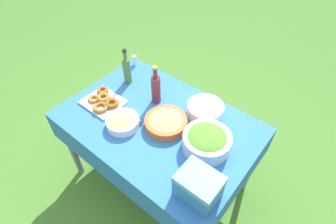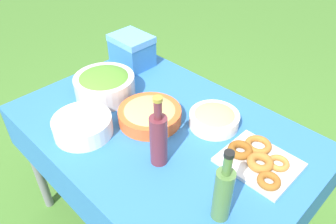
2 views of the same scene
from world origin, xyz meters
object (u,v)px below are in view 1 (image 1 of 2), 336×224
object	(u,v)px
wine_bottle	(156,88)
cooler_box	(198,187)
donut_platter	(103,101)
pasta_bowl	(123,122)
salad_bowl	(207,141)
olive_oil_bottle	(127,70)
bread_bowl	(166,122)
plate_stack	(205,110)

from	to	relation	value
wine_bottle	cooler_box	distance (m)	0.81
donut_platter	pasta_bowl	bearing A→B (deg)	167.04
salad_bowl	wine_bottle	xyz separation A→B (m)	(0.53, -0.13, 0.06)
salad_bowl	cooler_box	distance (m)	0.34
olive_oil_bottle	cooler_box	xyz separation A→B (m)	(-1.01, 0.47, -0.03)
pasta_bowl	olive_oil_bottle	world-z (taller)	olive_oil_bottle
salad_bowl	olive_oil_bottle	xyz separation A→B (m)	(0.87, -0.16, 0.05)
wine_bottle	cooler_box	xyz separation A→B (m)	(-0.68, 0.44, -0.03)
salad_bowl	wine_bottle	size ratio (longest dim) A/B	0.97
donut_platter	bread_bowl	world-z (taller)	bread_bowl
pasta_bowl	cooler_box	bearing A→B (deg)	171.66
olive_oil_bottle	plate_stack	bearing A→B (deg)	-172.73
donut_platter	bread_bowl	xyz separation A→B (m)	(-0.51, -0.12, 0.02)
salad_bowl	pasta_bowl	size ratio (longest dim) A/B	1.34
plate_stack	cooler_box	xyz separation A→B (m)	(-0.32, 0.55, 0.05)
plate_stack	wine_bottle	world-z (taller)	wine_bottle
salad_bowl	wine_bottle	distance (m)	0.55
donut_platter	plate_stack	bearing A→B (deg)	-149.21
cooler_box	salad_bowl	bearing A→B (deg)	-64.49
cooler_box	wine_bottle	bearing A→B (deg)	-32.71
salad_bowl	cooler_box	size ratio (longest dim) A/B	1.35
pasta_bowl	bread_bowl	world-z (taller)	same
donut_platter	bread_bowl	distance (m)	0.52
wine_bottle	bread_bowl	size ratio (longest dim) A/B	1.08
bread_bowl	cooler_box	bearing A→B (deg)	148.17
olive_oil_bottle	salad_bowl	bearing A→B (deg)	169.49
pasta_bowl	donut_platter	xyz separation A→B (m)	(0.28, -0.06, -0.02)
pasta_bowl	bread_bowl	xyz separation A→B (m)	(-0.23, -0.19, 0.00)
salad_bowl	plate_stack	world-z (taller)	salad_bowl
donut_platter	salad_bowl	bearing A→B (deg)	-170.37
salad_bowl	plate_stack	xyz separation A→B (m)	(0.17, -0.25, -0.03)
donut_platter	olive_oil_bottle	size ratio (longest dim) A/B	0.97
wine_bottle	bread_bowl	bearing A→B (deg)	145.47
bread_bowl	donut_platter	bearing A→B (deg)	13.43
olive_oil_bottle	pasta_bowl	bearing A→B (deg)	131.09
olive_oil_bottle	bread_bowl	size ratio (longest dim) A/B	1.03
pasta_bowl	donut_platter	world-z (taller)	pasta_bowl
donut_platter	wine_bottle	world-z (taller)	wine_bottle
plate_stack	bread_bowl	world-z (taller)	plate_stack
plate_stack	wine_bottle	distance (m)	0.39
olive_oil_bottle	wine_bottle	size ratio (longest dim) A/B	0.96
cooler_box	donut_platter	bearing A→B (deg)	-9.68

